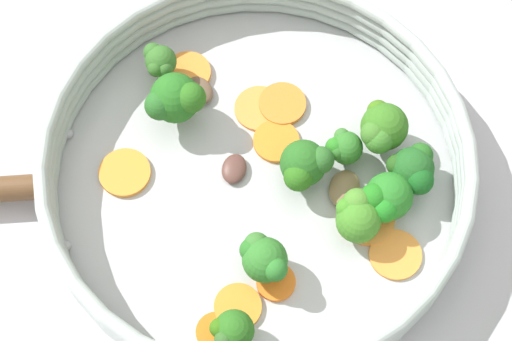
{
  "coord_description": "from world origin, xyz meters",
  "views": [
    {
      "loc": [
        -0.09,
        0.28,
        0.68
      ],
      "look_at": [
        0.0,
        0.0,
        0.03
      ],
      "focal_mm": 60.0,
      "sensor_mm": 36.0,
      "label": 1
    }
  ],
  "objects_px": {
    "carrot_slice_7": "(395,255)",
    "broccoli_floret_4": "(305,165)",
    "carrot_slice_8": "(259,109)",
    "carrot_slice_0": "(238,307)",
    "broccoli_floret_7": "(232,331)",
    "mushroom_piece_1": "(200,90)",
    "broccoli_floret_6": "(357,217)",
    "carrot_slice_2": "(125,173)",
    "mushroom_piece_2": "(235,166)",
    "carrot_slice_1": "(187,73)",
    "broccoli_floret_3": "(382,129)",
    "broccoli_floret_1": "(264,258)",
    "mushroom_piece_0": "(344,188)",
    "broccoli_floret_5": "(344,148)",
    "carrot_slice_4": "(216,332)",
    "carrot_slice_6": "(369,221)",
    "broccoli_floret_8": "(413,169)",
    "skillet": "(256,180)",
    "broccoli_floret_2": "(175,99)",
    "carrot_slice_9": "(278,103)",
    "broccoli_floret_0": "(160,62)",
    "broccoli_floret_9": "(386,198)",
    "carrot_slice_3": "(276,141)"
  },
  "relations": [
    {
      "from": "carrot_slice_2",
      "to": "mushroom_piece_1",
      "type": "height_order",
      "value": "mushroom_piece_1"
    },
    {
      "from": "carrot_slice_8",
      "to": "carrot_slice_0",
      "type": "bearing_deg",
      "value": 102.87
    },
    {
      "from": "broccoli_floret_1",
      "to": "mushroom_piece_1",
      "type": "bearing_deg",
      "value": -52.68
    },
    {
      "from": "broccoli_floret_6",
      "to": "broccoli_floret_7",
      "type": "xyz_separation_m",
      "value": [
        0.07,
        0.12,
        -0.0
      ]
    },
    {
      "from": "broccoli_floret_0",
      "to": "skillet",
      "type": "bearing_deg",
      "value": 148.95
    },
    {
      "from": "mushroom_piece_1",
      "to": "mushroom_piece_2",
      "type": "relative_size",
      "value": 1.06
    },
    {
      "from": "carrot_slice_1",
      "to": "carrot_slice_2",
      "type": "distance_m",
      "value": 0.11
    },
    {
      "from": "broccoli_floret_4",
      "to": "mushroom_piece_0",
      "type": "height_order",
      "value": "broccoli_floret_4"
    },
    {
      "from": "broccoli_floret_2",
      "to": "mushroom_piece_1",
      "type": "xyz_separation_m",
      "value": [
        -0.01,
        -0.03,
        -0.03
      ]
    },
    {
      "from": "carrot_slice_7",
      "to": "mushroom_piece_1",
      "type": "xyz_separation_m",
      "value": [
        0.21,
        -0.09,
        0.0
      ]
    },
    {
      "from": "carrot_slice_7",
      "to": "mushroom_piece_2",
      "type": "bearing_deg",
      "value": -12.25
    },
    {
      "from": "carrot_slice_6",
      "to": "broccoli_floret_3",
      "type": "xyz_separation_m",
      "value": [
        0.01,
        -0.07,
        0.03
      ]
    },
    {
      "from": "carrot_slice_8",
      "to": "broccoli_floret_5",
      "type": "relative_size",
      "value": 1.26
    },
    {
      "from": "carrot_slice_6",
      "to": "broccoli_floret_7",
      "type": "height_order",
      "value": "broccoli_floret_7"
    },
    {
      "from": "carrot_slice_9",
      "to": "mushroom_piece_0",
      "type": "relative_size",
      "value": 1.22
    },
    {
      "from": "broccoli_floret_2",
      "to": "broccoli_floret_3",
      "type": "relative_size",
      "value": 1.1
    },
    {
      "from": "carrot_slice_1",
      "to": "carrot_slice_4",
      "type": "bearing_deg",
      "value": 115.76
    },
    {
      "from": "broccoli_floret_7",
      "to": "mushroom_piece_1",
      "type": "xyz_separation_m",
      "value": [
        0.1,
        -0.2,
        -0.02
      ]
    },
    {
      "from": "carrot_slice_8",
      "to": "broccoli_floret_2",
      "type": "bearing_deg",
      "value": 25.36
    },
    {
      "from": "broccoli_floret_2",
      "to": "broccoli_floret_5",
      "type": "bearing_deg",
      "value": -177.02
    },
    {
      "from": "broccoli_floret_0",
      "to": "mushroom_piece_2",
      "type": "xyz_separation_m",
      "value": [
        -0.09,
        0.06,
        -0.02
      ]
    },
    {
      "from": "skillet",
      "to": "broccoli_floret_1",
      "type": "bearing_deg",
      "value": 112.63
    },
    {
      "from": "broccoli_floret_6",
      "to": "carrot_slice_2",
      "type": "bearing_deg",
      "value": 4.16
    },
    {
      "from": "carrot_slice_1",
      "to": "broccoli_floret_9",
      "type": "distance_m",
      "value": 0.22
    },
    {
      "from": "carrot_slice_0",
      "to": "broccoli_floret_8",
      "type": "bearing_deg",
      "value": -124.17
    },
    {
      "from": "carrot_slice_9",
      "to": "broccoli_floret_2",
      "type": "bearing_deg",
      "value": 27.32
    },
    {
      "from": "broccoli_floret_1",
      "to": "broccoli_floret_9",
      "type": "bearing_deg",
      "value": -134.03
    },
    {
      "from": "carrot_slice_7",
      "to": "broccoli_floret_1",
      "type": "relative_size",
      "value": 0.95
    },
    {
      "from": "broccoli_floret_7",
      "to": "mushroom_piece_1",
      "type": "height_order",
      "value": "broccoli_floret_7"
    },
    {
      "from": "broccoli_floret_6",
      "to": "mushroom_piece_0",
      "type": "distance_m",
      "value": 0.04
    },
    {
      "from": "carrot_slice_1",
      "to": "carrot_slice_8",
      "type": "xyz_separation_m",
      "value": [
        -0.07,
        0.01,
        -0.0
      ]
    },
    {
      "from": "carrot_slice_2",
      "to": "carrot_slice_7",
      "type": "xyz_separation_m",
      "value": [
        -0.24,
        -0.0,
        -0.0
      ]
    },
    {
      "from": "carrot_slice_7",
      "to": "broccoli_floret_4",
      "type": "distance_m",
      "value": 0.1
    },
    {
      "from": "carrot_slice_6",
      "to": "carrot_slice_2",
      "type": "bearing_deg",
      "value": 6.39
    },
    {
      "from": "carrot_slice_2",
      "to": "carrot_slice_3",
      "type": "xyz_separation_m",
      "value": [
        -0.11,
        -0.07,
        -0.0
      ]
    },
    {
      "from": "carrot_slice_1",
      "to": "mushroom_piece_0",
      "type": "height_order",
      "value": "mushroom_piece_0"
    },
    {
      "from": "carrot_slice_8",
      "to": "broccoli_floret_1",
      "type": "distance_m",
      "value": 0.15
    },
    {
      "from": "skillet",
      "to": "carrot_slice_9",
      "type": "relative_size",
      "value": 8.28
    },
    {
      "from": "broccoli_floret_2",
      "to": "broccoli_floret_4",
      "type": "relative_size",
      "value": 1.21
    },
    {
      "from": "carrot_slice_7",
      "to": "broccoli_floret_7",
      "type": "height_order",
      "value": "broccoli_floret_7"
    },
    {
      "from": "carrot_slice_4",
      "to": "broccoli_floret_4",
      "type": "height_order",
      "value": "broccoli_floret_4"
    },
    {
      "from": "broccoli_floret_3",
      "to": "broccoli_floret_8",
      "type": "relative_size",
      "value": 1.11
    },
    {
      "from": "carrot_slice_7",
      "to": "carrot_slice_9",
      "type": "bearing_deg",
      "value": -37.7
    },
    {
      "from": "carrot_slice_6",
      "to": "broccoli_floret_5",
      "type": "relative_size",
      "value": 1.23
    },
    {
      "from": "broccoli_floret_3",
      "to": "carrot_slice_8",
      "type": "bearing_deg",
      "value": -0.35
    },
    {
      "from": "carrot_slice_2",
      "to": "mushroom_piece_0",
      "type": "bearing_deg",
      "value": -166.46
    },
    {
      "from": "carrot_slice_7",
      "to": "skillet",
      "type": "bearing_deg",
      "value": -12.98
    },
    {
      "from": "carrot_slice_1",
      "to": "carrot_slice_6",
      "type": "xyz_separation_m",
      "value": [
        -0.19,
        0.09,
        -0.0
      ]
    },
    {
      "from": "broccoli_floret_8",
      "to": "mushroom_piece_1",
      "type": "bearing_deg",
      "value": -7.16
    },
    {
      "from": "broccoli_floret_3",
      "to": "carrot_slice_4",
      "type": "bearing_deg",
      "value": 68.78
    }
  ]
}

